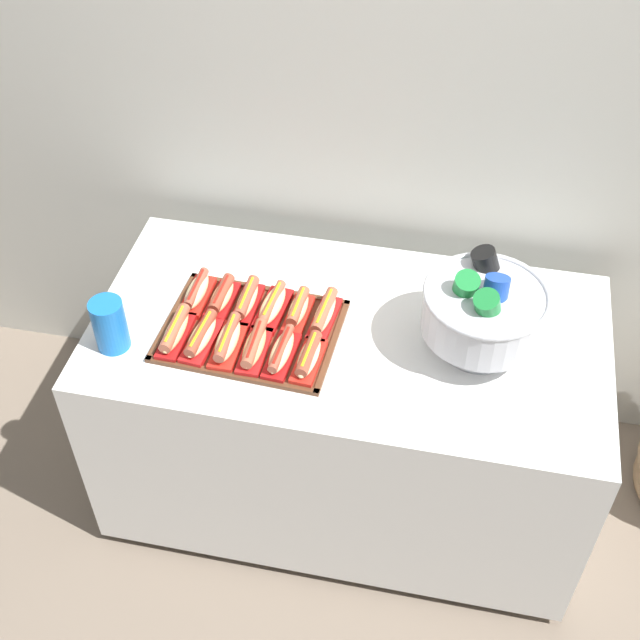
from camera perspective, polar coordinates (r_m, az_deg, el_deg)
ground_plane at (r=2.91m, az=1.63°, el=-11.06°), size 10.00×10.00×0.00m
back_wall at (r=2.42m, az=4.60°, el=17.36°), size 6.00×0.10×2.60m
buffet_table at (r=2.60m, az=1.81°, el=-6.15°), size 1.44×0.75×0.75m
serving_tray at (r=2.33m, az=-4.70°, el=-0.76°), size 0.50×0.38×0.01m
hot_dog_0 at (r=2.31m, az=-9.80°, el=-0.78°), size 0.06×0.18×0.06m
hot_dog_1 at (r=2.29m, az=-8.06°, el=-1.13°), size 0.08×0.18×0.06m
hot_dog_2 at (r=2.26m, az=-6.29°, el=-1.44°), size 0.07×0.18×0.06m
hot_dog_3 at (r=2.24m, az=-4.48°, el=-1.83°), size 0.06×0.18×0.06m
hot_dog_4 at (r=2.23m, az=-2.64°, el=-2.21°), size 0.07×0.18×0.06m
hot_dog_5 at (r=2.21m, az=-0.78°, el=-2.54°), size 0.07×0.17×0.06m
hot_dog_6 at (r=2.42m, az=-8.36°, el=1.89°), size 0.07×0.17×0.06m
hot_dog_7 at (r=2.40m, az=-6.69°, el=1.57°), size 0.07×0.16×0.06m
hot_dog_8 at (r=2.37m, az=-4.99°, el=1.31°), size 0.06×0.18×0.06m
hot_dog_9 at (r=2.36m, az=-3.26°, el=0.95°), size 0.08×0.19×0.06m
hot_dog_10 at (r=2.34m, az=-1.50°, el=0.69°), size 0.07×0.16×0.06m
hot_dog_11 at (r=2.32m, az=0.28°, el=0.40°), size 0.07×0.19×0.07m
punch_bowl at (r=2.22m, az=11.06°, el=0.63°), size 0.33×0.33×0.26m
cup_stack at (r=2.30m, az=-14.08°, el=-0.31°), size 0.09×0.09×0.16m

